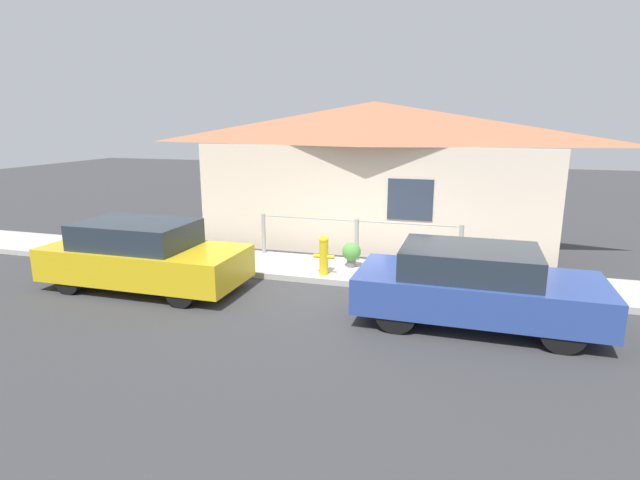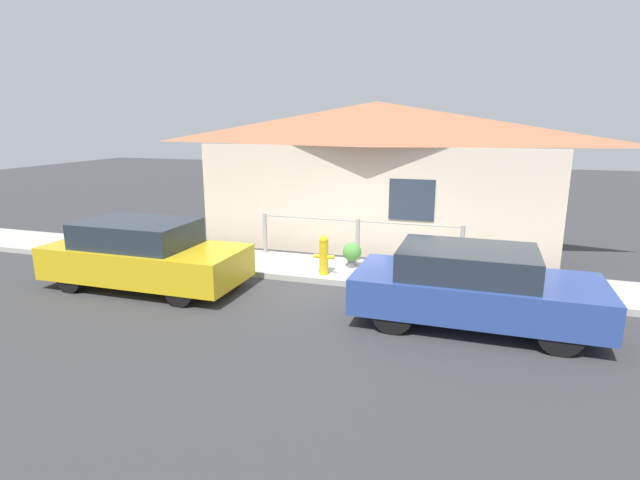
{
  "view_description": "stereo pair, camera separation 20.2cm",
  "coord_description": "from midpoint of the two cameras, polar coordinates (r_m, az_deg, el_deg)",
  "views": [
    {
      "loc": [
        2.49,
        -9.68,
        3.4
      ],
      "look_at": [
        -0.51,
        0.3,
        0.9
      ],
      "focal_mm": 28.0,
      "sensor_mm": 36.0,
      "label": 1
    },
    {
      "loc": [
        2.68,
        -9.62,
        3.4
      ],
      "look_at": [
        -0.51,
        0.3,
        0.9
      ],
      "focal_mm": 28.0,
      "sensor_mm": 36.0,
      "label": 2
    }
  ],
  "objects": [
    {
      "name": "car_right",
      "position": [
        8.83,
        17.73,
        -5.07
      ],
      "size": [
        4.05,
        1.79,
        1.34
      ],
      "rotation": [
        0.0,
        0.0,
        -0.01
      ],
      "color": "#2D4793",
      "rests_on": "ground_plane"
    },
    {
      "name": "sidewalk",
      "position": [
        11.37,
        3.88,
        -3.61
      ],
      "size": [
        24.0,
        1.8,
        0.13
      ],
      "color": "#B2AFA8",
      "rests_on": "ground_plane"
    },
    {
      "name": "ground_plane",
      "position": [
        10.56,
        2.68,
        -5.32
      ],
      "size": [
        60.0,
        60.0,
        0.0
      ],
      "primitive_type": "plane",
      "color": "#38383A"
    },
    {
      "name": "potted_plant_near_hydrant",
      "position": [
        11.41,
        4.19,
        -1.49
      ],
      "size": [
        0.43,
        0.43,
        0.57
      ],
      "color": "slate",
      "rests_on": "sidewalk"
    },
    {
      "name": "fence",
      "position": [
        11.91,
        4.8,
        0.29
      ],
      "size": [
        4.9,
        0.1,
        1.01
      ],
      "color": "#999993",
      "rests_on": "sidewalk"
    },
    {
      "name": "car_left",
      "position": [
        10.92,
        -18.98,
        -1.59
      ],
      "size": [
        4.14,
        1.74,
        1.4
      ],
      "rotation": [
        0.0,
        0.0,
        -0.0
      ],
      "color": "gold",
      "rests_on": "ground_plane"
    },
    {
      "name": "house",
      "position": [
        13.32,
        6.78,
        12.14
      ],
      "size": [
        9.53,
        2.23,
        3.89
      ],
      "color": "beige",
      "rests_on": "ground_plane"
    },
    {
      "name": "fire_hydrant",
      "position": [
        10.8,
        0.97,
        -1.62
      ],
      "size": [
        0.46,
        0.21,
        0.87
      ],
      "color": "yellow",
      "rests_on": "sidewalk"
    }
  ]
}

